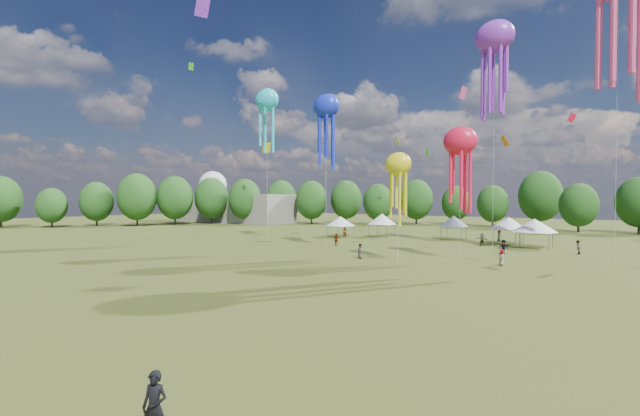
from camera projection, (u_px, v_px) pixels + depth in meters
The scene contains 10 objects.
ground at pixel (88, 350), 17.51m from camera, with size 300.00×300.00×0.00m, color #384416.
observer_main at pixel (155, 407), 10.83m from camera, with size 0.71×0.47×1.95m, color black.
spectator_near at pixel (360, 251), 44.57m from camera, with size 0.82×0.64×1.68m, color gray.
spectators_far at pixel (468, 242), 54.38m from camera, with size 34.73×25.91×1.91m.
festival_tents at pixel (443, 222), 63.58m from camera, with size 35.55×12.10×4.15m.
show_kites at pixel (475, 67), 47.55m from camera, with size 49.43×19.02×32.61m.
small_kites at pixel (429, 6), 50.65m from camera, with size 73.23×56.66×45.74m.
treeline at pixel (454, 200), 70.18m from camera, with size 201.57×95.24×13.43m.
hangar at pixel (232, 208), 117.98m from camera, with size 40.00×12.00×8.00m, color gray.
radome at pixel (213, 189), 132.12m from camera, with size 9.00×9.00×16.00m.
Camera 1 is at (18.45, -8.06, 6.60)m, focal length 22.46 mm.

